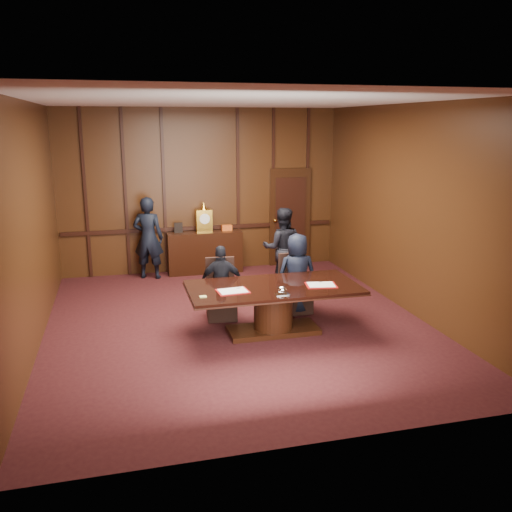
{
  "coord_description": "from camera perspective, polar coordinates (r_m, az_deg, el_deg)",
  "views": [
    {
      "loc": [
        -1.77,
        -8.1,
        3.17
      ],
      "look_at": [
        0.38,
        0.27,
        1.05
      ],
      "focal_mm": 38.0,
      "sensor_mm": 36.0,
      "label": 1
    }
  ],
  "objects": [
    {
      "name": "witness_right",
      "position": [
        10.61,
        2.78,
        0.84
      ],
      "size": [
        0.89,
        0.76,
        1.59
      ],
      "primitive_type": "imported",
      "rotation": [
        0.0,
        0.0,
        2.92
      ],
      "color": "black",
      "rests_on": "ground"
    },
    {
      "name": "signatory_right",
      "position": [
        9.22,
        4.33,
        -1.86
      ],
      "size": [
        0.7,
        0.47,
        1.38
      ],
      "primitive_type": "imported",
      "rotation": [
        0.0,
        0.0,
        3.09
      ],
      "color": "black",
      "rests_on": "ground"
    },
    {
      "name": "witness_left",
      "position": [
        11.45,
        -11.27,
        1.88
      ],
      "size": [
        0.73,
        0.59,
        1.72
      ],
      "primitive_type": "imported",
      "rotation": [
        0.0,
        0.0,
        2.82
      ],
      "color": "black",
      "rests_on": "ground"
    },
    {
      "name": "chair_left",
      "position": [
        9.09,
        -3.67,
        -4.7
      ],
      "size": [
        0.52,
        0.52,
        0.99
      ],
      "rotation": [
        0.0,
        0.0,
        -0.1
      ],
      "color": "black",
      "rests_on": "ground"
    },
    {
      "name": "conference_table",
      "position": [
        8.35,
        1.83,
        -4.79
      ],
      "size": [
        2.62,
        1.32,
        0.76
      ],
      "color": "black",
      "rests_on": "ground"
    },
    {
      "name": "folder_left",
      "position": [
        7.99,
        -2.46,
        -3.71
      ],
      "size": [
        0.48,
        0.37,
        0.02
      ],
      "rotation": [
        0.0,
        0.0,
        0.08
      ],
      "color": "maroon",
      "rests_on": "conference_table"
    },
    {
      "name": "room",
      "position": [
        8.56,
        -1.83,
        4.05
      ],
      "size": [
        7.0,
        7.04,
        3.5
      ],
      "color": "black",
      "rests_on": "ground"
    },
    {
      "name": "sideboard",
      "position": [
        11.8,
        -5.42,
        0.59
      ],
      "size": [
        1.6,
        0.45,
        1.54
      ],
      "color": "black",
      "rests_on": "ground"
    },
    {
      "name": "inkstand",
      "position": [
        7.85,
        2.77,
        -3.7
      ],
      "size": [
        0.2,
        0.14,
        0.12
      ],
      "color": "white",
      "rests_on": "conference_table"
    },
    {
      "name": "folder_right",
      "position": [
        8.35,
        6.86,
        -3.04
      ],
      "size": [
        0.51,
        0.4,
        0.02
      ],
      "rotation": [
        0.0,
        0.0,
        -0.17
      ],
      "color": "maroon",
      "rests_on": "conference_table"
    },
    {
      "name": "notepad",
      "position": [
        7.78,
        -5.6,
        -4.27
      ],
      "size": [
        0.1,
        0.08,
        0.01
      ],
      "primitive_type": "cube",
      "rotation": [
        0.0,
        0.0,
        0.05
      ],
      "color": "#D8D06A",
      "rests_on": "conference_table"
    },
    {
      "name": "signatory_left",
      "position": [
        8.92,
        -3.62,
        -2.84
      ],
      "size": [
        0.77,
        0.42,
        1.25
      ],
      "primitive_type": "imported",
      "rotation": [
        0.0,
        0.0,
        2.98
      ],
      "color": "black",
      "rests_on": "ground"
    },
    {
      "name": "chair_right",
      "position": [
        9.4,
        4.13,
        -4.07
      ],
      "size": [
        0.5,
        0.5,
        0.99
      ],
      "rotation": [
        0.0,
        0.0,
        0.04
      ],
      "color": "black",
      "rests_on": "ground"
    }
  ]
}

